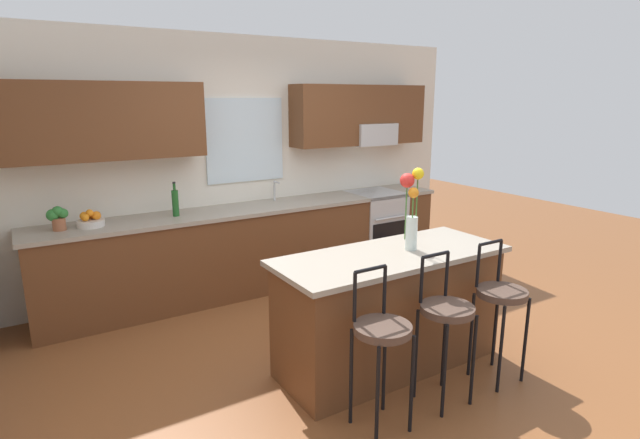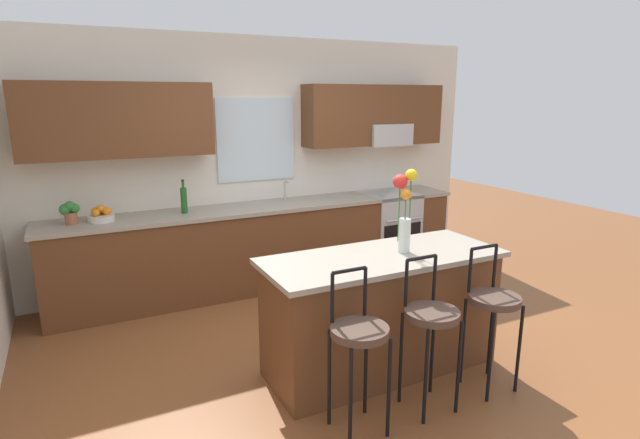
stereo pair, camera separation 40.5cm
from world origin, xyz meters
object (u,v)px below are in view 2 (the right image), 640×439
flower_vase (404,207)px  bottle_olive_oil (184,200)px  kitchen_island (381,312)px  bar_stool_far (493,305)px  potted_plant_small (70,212)px  bar_stool_middle (431,321)px  fruit_bowl_oranges (101,215)px  oven_range (388,230)px  bar_stool_near (359,338)px

flower_vase → bottle_olive_oil: (-1.20, 2.06, -0.21)m
kitchen_island → bar_stool_far: size_ratio=1.76×
potted_plant_small → bar_stool_middle: bearing=-52.0°
fruit_bowl_oranges → bottle_olive_oil: (0.78, -0.00, 0.08)m
oven_range → bar_stool_far: bar_stool_far is taller
kitchen_island → bar_stool_near: size_ratio=1.76×
flower_vase → fruit_bowl_oranges: (-1.98, 2.06, -0.29)m
fruit_bowl_oranges → potted_plant_small: potted_plant_small is taller
flower_vase → bottle_olive_oil: 2.39m
bar_stool_near → fruit_bowl_oranges: size_ratio=4.34×
oven_range → flower_vase: 2.53m
bar_stool_near → potted_plant_small: size_ratio=4.80×
oven_range → kitchen_island: size_ratio=0.50×
kitchen_island → fruit_bowl_oranges: 2.79m
bar_stool_far → bar_stool_middle: bearing=180.0°
bar_stool_far → flower_vase: 0.94m
bar_stool_near → oven_range: bearing=52.7°
kitchen_island → bar_stool_near: bar_stool_near is taller
bar_stool_far → flower_vase: bearing=122.8°
kitchen_island → fruit_bowl_oranges: size_ratio=7.63×
bar_stool_near → bar_stool_far: (1.10, 0.00, 0.00)m
bar_stool_middle → potted_plant_small: potted_plant_small is taller
bottle_olive_oil → potted_plant_small: size_ratio=1.57×
bar_stool_middle → fruit_bowl_oranges: (-1.80, 2.64, 0.34)m
oven_range → kitchen_island: bearing=-125.3°
fruit_bowl_oranges → kitchen_island: bearing=-48.9°
bottle_olive_oil → potted_plant_small: bearing=179.9°
oven_range → potted_plant_small: potted_plant_small is taller
bar_stool_middle → flower_vase: bearing=73.1°
fruit_bowl_oranges → bottle_olive_oil: 0.78m
fruit_bowl_oranges → bottle_olive_oil: bearing=-0.3°
flower_vase → bottle_olive_oil: flower_vase is taller
flower_vase → bar_stool_middle: bearing=-106.9°
potted_plant_small → bar_stool_near: bearing=-60.2°
flower_vase → bar_stool_far: bearing=-57.2°
bar_stool_middle → fruit_bowl_oranges: size_ratio=4.34×
kitchen_island → fruit_bowl_oranges: bearing=131.1°
kitchen_island → bar_stool_middle: bar_stool_middle is taller
bar_stool_middle → bottle_olive_oil: bearing=111.3°
kitchen_island → bottle_olive_oil: size_ratio=5.38×
oven_range → fruit_bowl_oranges: 3.28m
kitchen_island → bar_stool_middle: (-0.00, -0.58, 0.17)m
bar_stool_far → bottle_olive_oil: 3.10m
oven_range → bar_stool_near: bar_stool_near is taller
bar_stool_middle → kitchen_island: bearing=90.0°
bar_stool_near → flower_vase: flower_vase is taller
bar_stool_middle → bottle_olive_oil: size_ratio=3.06×
bar_stool_middle → fruit_bowl_oranges: bearing=124.3°
bar_stool_far → bottle_olive_oil: (-1.58, 2.64, 0.42)m
bar_stool_far → potted_plant_small: potted_plant_small is taller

